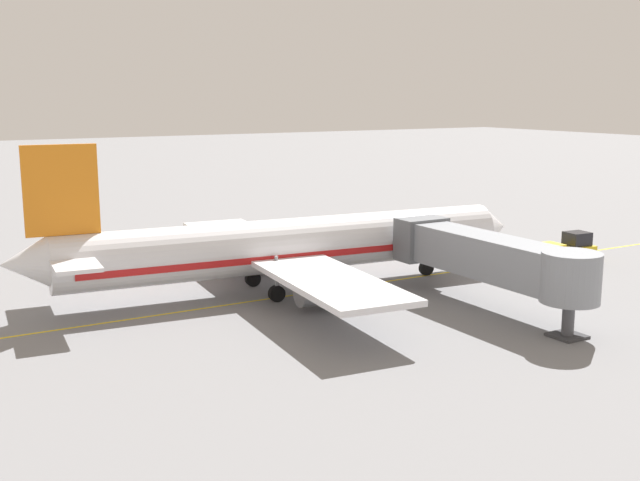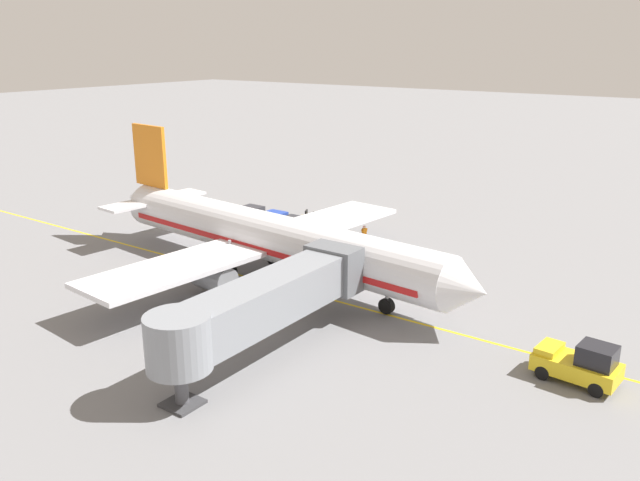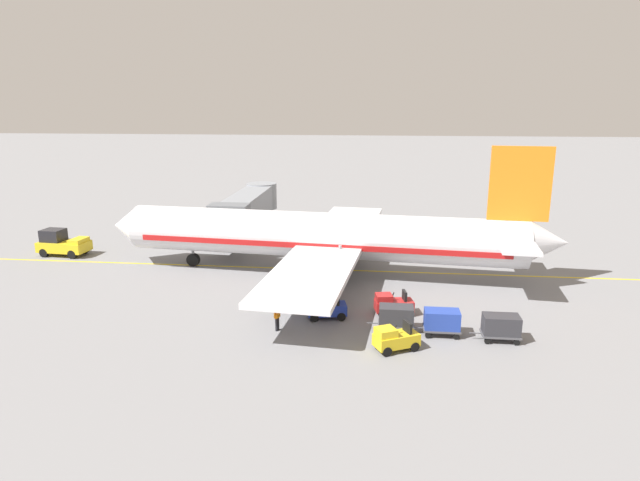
{
  "view_description": "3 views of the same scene",
  "coord_description": "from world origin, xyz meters",
  "views": [
    {
      "loc": [
        45.13,
        -22.88,
        13.6
      ],
      "look_at": [
        -0.08,
        3.54,
        3.6
      ],
      "focal_mm": 43.22,
      "sensor_mm": 36.0,
      "label": 1
    },
    {
      "loc": [
        35.78,
        33.16,
        17.72
      ],
      "look_at": [
        -3.82,
        4.81,
        2.82
      ],
      "focal_mm": 36.61,
      "sensor_mm": 36.0,
      "label": 2
    },
    {
      "loc": [
        -43.77,
        -2.82,
        13.62
      ],
      "look_at": [
        -1.37,
        1.86,
        2.87
      ],
      "focal_mm": 30.58,
      "sensor_mm": 36.0,
      "label": 3
    }
  ],
  "objects": [
    {
      "name": "ground_plane",
      "position": [
        0.0,
        0.0,
        0.0
      ],
      "size": [
        400.0,
        400.0,
        0.0
      ],
      "primitive_type": "plane",
      "color": "slate"
    },
    {
      "name": "jet_bridge",
      "position": [
        9.53,
        10.41,
        3.46
      ],
      "size": [
        16.26,
        3.5,
        4.98
      ],
      "color": "gray",
      "rests_on": "ground"
    },
    {
      "name": "baggage_cart_second_in_train",
      "position": [
        -12.57,
        -6.76,
        0.95
      ],
      "size": [
        1.3,
        2.9,
        1.58
      ],
      "color": "#4C4C51",
      "rests_on": "ground"
    },
    {
      "name": "pushback_tractor",
      "position": [
        1.89,
        26.13,
        1.1
      ],
      "size": [
        2.54,
        4.56,
        2.4
      ],
      "color": "gold",
      "rests_on": "ground"
    },
    {
      "name": "baggage_cart_third_in_train",
      "position": [
        -13.0,
        -10.14,
        0.95
      ],
      "size": [
        1.3,
        2.9,
        1.58
      ],
      "color": "#4C4C51",
      "rests_on": "ground"
    },
    {
      "name": "baggage_cart_front",
      "position": [
        -12.16,
        -4.05,
        0.95
      ],
      "size": [
        1.3,
        2.9,
        1.58
      ],
      "color": "#4C4C51",
      "rests_on": "ground"
    },
    {
      "name": "gate_lead_in_line",
      "position": [
        0.0,
        0.0,
        0.0
      ],
      "size": [
        0.24,
        80.0,
        0.01
      ],
      "primitive_type": "cube",
      "color": "gold",
      "rests_on": "ground"
    },
    {
      "name": "baggage_tug_lead",
      "position": [
        -10.67,
        0.46,
        0.71
      ],
      "size": [
        1.72,
        2.69,
        1.62
      ],
      "color": "#1E339E",
      "rests_on": "ground"
    },
    {
      "name": "ground_crew_wing_walker",
      "position": [
        -12.97,
        3.23,
        0.95
      ],
      "size": [
        0.71,
        0.36,
        1.69
      ],
      "color": "#232328",
      "rests_on": "ground"
    },
    {
      "name": "parked_airliner",
      "position": [
        -1.23,
        1.56,
        3.19
      ],
      "size": [
        30.35,
        37.35,
        10.63
      ],
      "color": "silver",
      "rests_on": "ground"
    },
    {
      "name": "baggage_tug_trailing",
      "position": [
        -9.52,
        -3.89,
        0.71
      ],
      "size": [
        1.71,
        2.69,
        1.62
      ],
      "color": "#B21E1E",
      "rests_on": "ground"
    },
    {
      "name": "baggage_tug_spare",
      "position": [
        -14.98,
        -3.92,
        0.71
      ],
      "size": [
        2.21,
        2.77,
        1.62
      ],
      "color": "gold",
      "rests_on": "ground"
    }
  ]
}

